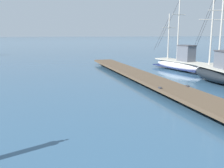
# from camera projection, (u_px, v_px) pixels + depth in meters

# --- Properties ---
(floating_dock) EXTENTS (2.67, 20.99, 0.53)m
(floating_dock) POSITION_uv_depth(u_px,v_px,m) (142.00, 76.00, 16.97)
(floating_dock) COLOR brown
(floating_dock) RESTS_ON ground
(fishing_boat_0) EXTENTS (2.63, 6.47, 7.05)m
(fishing_boat_0) POSITION_uv_depth(u_px,v_px,m) (220.00, 72.00, 16.67)
(fishing_boat_0) COLOR black
(fishing_boat_0) RESTS_ON ground
(fishing_boat_1) EXTENTS (2.76, 6.54, 6.34)m
(fishing_boat_1) POSITION_uv_depth(u_px,v_px,m) (180.00, 63.00, 22.12)
(fishing_boat_1) COLOR silver
(fishing_boat_1) RESTS_ON ground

